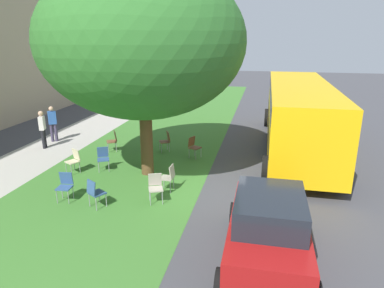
# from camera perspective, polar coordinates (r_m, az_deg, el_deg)

# --- Properties ---
(ground) EXTENTS (80.00, 80.00, 0.00)m
(ground) POSITION_cam_1_polar(r_m,az_deg,el_deg) (11.64, 2.70, -7.21)
(ground) COLOR #424247
(grass_verge) EXTENTS (48.00, 6.00, 0.01)m
(grass_verge) POSITION_cam_1_polar(r_m,az_deg,el_deg) (12.50, -12.00, -5.78)
(grass_verge) COLOR #3D752D
(grass_verge) RESTS_ON ground
(sidewalk_strip) EXTENTS (48.00, 2.80, 0.01)m
(sidewalk_strip) POSITION_cam_1_polar(r_m,az_deg,el_deg) (14.78, -27.86, -3.83)
(sidewalk_strip) COLOR #ADA89E
(sidewalk_strip) RESTS_ON ground
(street_tree) EXTENTS (6.78, 6.78, 7.12)m
(street_tree) POSITION_cam_1_polar(r_m,az_deg,el_deg) (11.98, -8.10, 16.12)
(street_tree) COLOR brown
(street_tree) RESTS_ON ground
(chair_0) EXTENTS (0.55, 0.56, 0.88)m
(chair_0) POSITION_cam_1_polar(r_m,az_deg,el_deg) (14.26, 0.27, -0.26)
(chair_0) COLOR brown
(chair_0) RESTS_ON ground
(chair_1) EXTENTS (0.57, 0.56, 0.88)m
(chair_1) POSITION_cam_1_polar(r_m,az_deg,el_deg) (13.42, -18.76, -2.37)
(chair_1) COLOR beige
(chair_1) RESTS_ON ground
(chair_2) EXTENTS (0.57, 0.57, 0.88)m
(chair_2) POSITION_cam_1_polar(r_m,az_deg,el_deg) (15.46, -12.78, 0.71)
(chair_2) COLOR brown
(chair_2) RESTS_ON ground
(chair_3) EXTENTS (0.44, 0.44, 0.88)m
(chair_3) POSITION_cam_1_polar(r_m,az_deg,el_deg) (11.27, -3.79, -5.22)
(chair_3) COLOR #ADA393
(chair_3) RESTS_ON ground
(chair_4) EXTENTS (0.46, 0.46, 0.88)m
(chair_4) POSITION_cam_1_polar(r_m,az_deg,el_deg) (11.30, -20.04, -6.22)
(chair_4) COLOR #335184
(chair_4) RESTS_ON ground
(chair_5) EXTENTS (0.57, 0.57, 0.88)m
(chair_5) POSITION_cam_1_polar(r_m,az_deg,el_deg) (10.56, -15.62, -7.47)
(chair_5) COLOR #335184
(chair_5) RESTS_ON ground
(chair_6) EXTENTS (0.56, 0.56, 0.88)m
(chair_6) POSITION_cam_1_polar(r_m,az_deg,el_deg) (13.36, -14.35, -2.05)
(chair_6) COLOR #335184
(chair_6) RESTS_ON ground
(chair_7) EXTENTS (0.56, 0.57, 0.88)m
(chair_7) POSITION_cam_1_polar(r_m,az_deg,el_deg) (15.09, -4.29, 0.70)
(chair_7) COLOR brown
(chair_7) RESTS_ON ground
(chair_8) EXTENTS (0.55, 0.54, 0.88)m
(chair_8) POSITION_cam_1_polar(r_m,az_deg,el_deg) (10.60, -6.00, -6.80)
(chair_8) COLOR #ADA393
(chair_8) RESTS_ON ground
(parked_car) EXTENTS (3.70, 1.92, 1.65)m
(parked_car) POSITION_cam_1_polar(r_m,az_deg,el_deg) (7.99, 12.38, -13.15)
(parked_car) COLOR maroon
(parked_car) RESTS_ON ground
(school_bus) EXTENTS (10.40, 2.80, 2.88)m
(school_bus) POSITION_cam_1_polar(r_m,az_deg,el_deg) (15.68, 17.03, 5.29)
(school_bus) COLOR yellow
(school_bus) RESTS_ON ground
(pedestrian_0) EXTENTS (0.36, 0.41, 1.69)m
(pedestrian_0) POSITION_cam_1_polar(r_m,az_deg,el_deg) (17.62, -21.82, 3.30)
(pedestrian_0) COLOR #3F3851
(pedestrian_0) RESTS_ON ground
(pedestrian_1) EXTENTS (0.41, 0.30, 1.69)m
(pedestrian_1) POSITION_cam_1_polar(r_m,az_deg,el_deg) (16.73, -23.25, 2.42)
(pedestrian_1) COLOR black
(pedestrian_1) RESTS_ON ground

